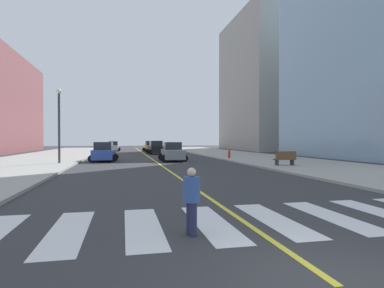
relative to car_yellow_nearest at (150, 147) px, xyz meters
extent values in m
plane|color=#333335|center=(-1.71, -54.98, -0.91)|extent=(220.00, 220.00, 0.00)
cube|color=#9E9B93|center=(10.49, -34.98, -0.83)|extent=(10.00, 120.00, 0.15)
cube|color=silver|center=(-6.21, -50.98, -0.90)|extent=(0.90, 4.00, 0.01)
cube|color=silver|center=(-4.41, -50.98, -0.90)|extent=(0.90, 4.00, 0.01)
cube|color=silver|center=(-2.61, -50.98, -0.90)|extent=(0.90, 4.00, 0.01)
cube|color=silver|center=(-0.81, -50.98, -0.90)|extent=(0.90, 4.00, 0.01)
cube|color=silver|center=(0.99, -50.98, -0.90)|extent=(0.90, 4.00, 0.01)
cube|color=silver|center=(2.79, -50.98, -0.90)|extent=(0.90, 4.00, 0.01)
cube|color=yellow|center=(-1.71, -14.98, -0.90)|extent=(0.16, 80.00, 0.01)
cube|color=#9E9B93|center=(27.39, 5.25, 13.22)|extent=(18.00, 24.00, 28.25)
cube|color=gold|center=(0.00, -0.06, -0.20)|extent=(2.15, 4.41, 0.93)
cube|color=#1E2328|center=(-0.01, 0.19, 0.64)|extent=(1.74, 2.24, 0.78)
cylinder|color=black|center=(-0.94, -1.45, -0.55)|extent=(0.71, 0.26, 0.70)
cylinder|color=black|center=(1.06, -1.36, -0.55)|extent=(0.71, 0.26, 0.70)
cylinder|color=black|center=(-1.06, 1.23, -0.55)|extent=(0.71, 0.26, 0.70)
cylinder|color=black|center=(0.94, 1.32, -0.55)|extent=(0.71, 0.26, 0.70)
cube|color=#2D479E|center=(-6.79, -25.63, -0.19)|extent=(2.19, 4.48, 0.94)
cube|color=#1E2328|center=(-6.80, -25.89, 0.66)|extent=(1.78, 2.27, 0.79)
cylinder|color=black|center=(-5.71, -24.32, -0.55)|extent=(0.72, 0.26, 0.71)
cylinder|color=black|center=(-7.74, -24.22, -0.55)|extent=(0.72, 0.26, 0.71)
cylinder|color=black|center=(-5.84, -27.04, -0.55)|extent=(0.72, 0.26, 0.71)
cylinder|color=black|center=(-7.87, -26.94, -0.55)|extent=(0.72, 0.26, 0.71)
cube|color=#B7B7BC|center=(-6.67, 3.26, -0.22)|extent=(1.95, 4.20, 0.89)
cube|color=#1E2328|center=(-6.67, 3.01, 0.58)|extent=(1.62, 2.11, 0.75)
cylinder|color=black|center=(-5.69, 4.54, -0.57)|extent=(0.68, 0.23, 0.67)
cylinder|color=black|center=(-7.61, 4.57, -0.57)|extent=(0.68, 0.23, 0.67)
cylinder|color=black|center=(-5.72, 1.95, -0.57)|extent=(0.68, 0.23, 0.67)
cylinder|color=black|center=(-7.65, 1.98, -0.57)|extent=(0.68, 0.23, 0.67)
cube|color=slate|center=(0.06, -26.73, -0.19)|extent=(2.04, 4.38, 0.93)
cube|color=#1E2328|center=(0.06, -26.47, 0.65)|extent=(1.69, 2.20, 0.79)
cylinder|color=black|center=(-0.97, -28.06, -0.55)|extent=(0.71, 0.24, 0.70)
cylinder|color=black|center=(1.04, -28.09, -0.55)|extent=(0.71, 0.24, 0.70)
cylinder|color=black|center=(-0.92, -25.36, -0.55)|extent=(0.71, 0.24, 0.70)
cylinder|color=black|center=(1.09, -25.39, -0.55)|extent=(0.71, 0.24, 0.70)
cube|color=black|center=(0.02, -10.37, -0.17)|extent=(2.26, 4.60, 0.97)
cube|color=#1E2328|center=(0.01, -10.10, 0.70)|extent=(1.83, 2.34, 0.82)
cylinder|color=black|center=(-0.95, -11.82, -0.54)|extent=(0.74, 0.27, 0.73)
cylinder|color=black|center=(1.13, -11.71, -0.54)|extent=(0.74, 0.27, 0.73)
cylinder|color=black|center=(-1.09, -9.02, -0.54)|extent=(0.74, 0.27, 0.73)
cylinder|color=black|center=(0.99, -8.92, -0.54)|extent=(0.74, 0.27, 0.73)
cube|color=brown|center=(7.78, -35.60, -0.28)|extent=(1.81, 0.60, 0.08)
cube|color=brown|center=(7.78, -35.84, 0.06)|extent=(1.80, 0.10, 0.60)
cube|color=#2D2D33|center=(7.10, -35.62, -0.54)|extent=(0.11, 0.48, 0.44)
cube|color=#2D2D33|center=(8.45, -35.59, -0.54)|extent=(0.11, 0.48, 0.44)
cylinder|color=#232847|center=(-3.33, -52.05, -0.52)|extent=(0.18, 0.18, 0.78)
cylinder|color=#232847|center=(-3.37, -51.89, -0.52)|extent=(0.18, 0.18, 0.78)
cylinder|color=#335199|center=(-3.35, -51.97, 0.17)|extent=(0.39, 0.39, 0.58)
sphere|color=beige|center=(-3.35, -51.97, 0.56)|extent=(0.21, 0.21, 0.21)
cylinder|color=red|center=(6.64, -25.25, -0.41)|extent=(0.26, 0.26, 0.70)
sphere|color=red|center=(6.64, -25.25, 0.02)|extent=(0.22, 0.22, 0.22)
cylinder|color=#38383D|center=(-10.38, -29.22, 2.32)|extent=(0.20, 0.20, 6.14)
sphere|color=silver|center=(-10.38, -29.22, 5.54)|extent=(0.44, 0.44, 0.44)
camera|label=1|loc=(-4.90, -59.23, 1.32)|focal=30.09mm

